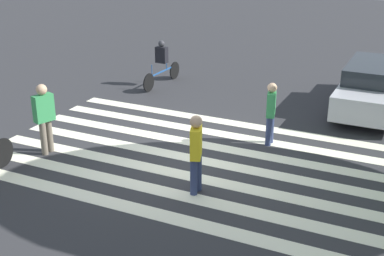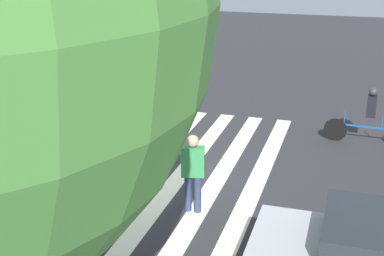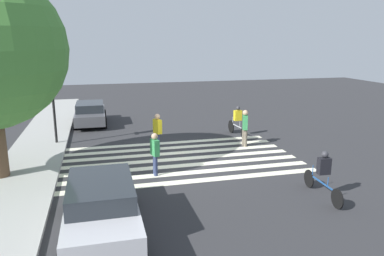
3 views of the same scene
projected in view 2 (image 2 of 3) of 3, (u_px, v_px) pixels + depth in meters
The scene contains 7 objects.
ground_plane at pixel (142, 174), 12.70m from camera, with size 60.00×60.00×0.00m, color #2D2D30.
crosswalk_stripes at pixel (142, 174), 12.69m from camera, with size 5.81×10.00×0.01m.
pedestrian_child_with_backpack at pixel (65, 139), 12.09m from camera, with size 0.53×0.37×1.76m.
pedestrian_adult_yellow_jacket at pixel (193, 169), 10.67m from camera, with size 0.50×0.31×1.66m.
pedestrian_adult_tall_backpack at pixel (147, 91), 15.83m from camera, with size 0.54×0.37×1.80m.
cyclist_near_curb at pixel (94, 88), 16.73m from camera, with size 2.34×0.42×1.65m.
cyclist_mid_street at pixel (371, 114), 14.27m from camera, with size 2.38×0.41×1.59m.
Camera 2 is at (-4.56, 10.74, 5.27)m, focal length 50.00 mm.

